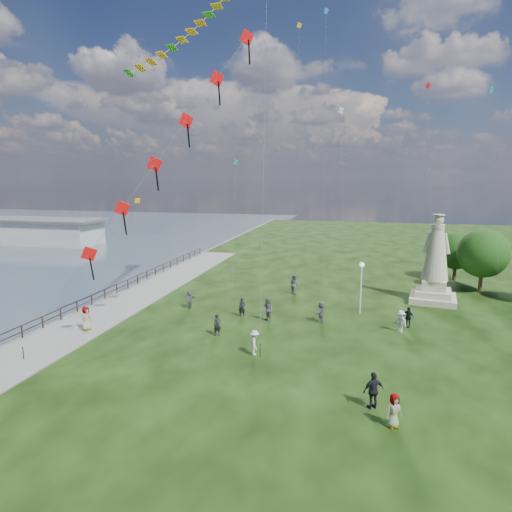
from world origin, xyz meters
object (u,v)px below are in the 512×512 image
(pier_pavilion, at_px, (24,230))
(person_4, at_px, (394,411))
(person_7, at_px, (294,284))
(person_6, at_px, (242,307))
(person_3, at_px, (374,390))
(person_1, at_px, (268,310))
(lamppost, at_px, (361,277))
(person_10, at_px, (86,320))
(person_9, at_px, (408,317))
(statue, at_px, (435,269))
(person_11, at_px, (321,312))
(person_0, at_px, (217,325))
(person_2, at_px, (255,343))
(person_5, at_px, (190,299))
(person_8, at_px, (400,321))

(pier_pavilion, distance_m, person_4, 75.07)
(person_7, bearing_deg, person_6, 117.61)
(person_3, relative_size, person_4, 1.17)
(person_1, height_order, person_3, person_1)
(lamppost, relative_size, person_7, 2.29)
(person_1, bearing_deg, person_10, -112.62)
(person_9, bearing_deg, person_7, -179.65)
(pier_pavilion, height_order, statue, statue)
(person_9, bearing_deg, person_11, -138.61)
(person_9, xyz_separation_m, person_10, (-22.92, -6.59, 0.10))
(person_1, xyz_separation_m, person_11, (4.05, 0.81, -0.13))
(person_11, bearing_deg, person_0, -44.40)
(person_7, bearing_deg, person_11, 161.41)
(person_3, distance_m, person_6, 15.51)
(person_0, height_order, person_11, person_11)
(pier_pavilion, distance_m, person_11, 63.88)
(person_2, relative_size, person_5, 1.02)
(person_3, bearing_deg, pier_pavilion, -66.52)
(person_3, bearing_deg, person_6, -80.24)
(person_4, xyz_separation_m, person_11, (-4.51, 13.51, 0.02))
(person_0, xyz_separation_m, person_1, (2.84, 3.76, 0.17))
(person_8, relative_size, person_9, 1.03)
(person_3, relative_size, person_5, 1.18)
(person_0, relative_size, person_6, 0.99)
(person_0, distance_m, person_1, 4.71)
(person_11, bearing_deg, statue, 143.14)
(lamppost, bearing_deg, person_2, -122.06)
(lamppost, distance_m, person_0, 12.65)
(person_3, relative_size, person_10, 1.04)
(lamppost, bearing_deg, person_0, -142.26)
(person_10, bearing_deg, person_6, -51.68)
(person_2, relative_size, person_7, 0.86)
(lamppost, xyz_separation_m, person_2, (-6.44, -10.28, -2.31))
(statue, relative_size, person_0, 5.09)
(person_1, distance_m, person_3, 13.64)
(statue, relative_size, person_5, 5.00)
(person_0, height_order, person_7, person_7)
(person_1, height_order, person_2, person_1)
(person_7, distance_m, person_10, 19.12)
(person_0, xyz_separation_m, person_7, (3.61, 12.32, 0.16))
(person_5, relative_size, person_10, 0.88)
(person_8, relative_size, person_10, 0.91)
(person_1, height_order, person_11, person_1)
(person_5, bearing_deg, person_0, -142.39)
(person_4, xyz_separation_m, person_9, (1.96, 14.00, -0.01))
(person_0, bearing_deg, person_11, -4.17)
(person_9, bearing_deg, person_2, -105.16)
(person_7, bearing_deg, person_1, 133.31)
(person_3, distance_m, person_8, 11.49)
(pier_pavilion, bearing_deg, person_10, -43.86)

